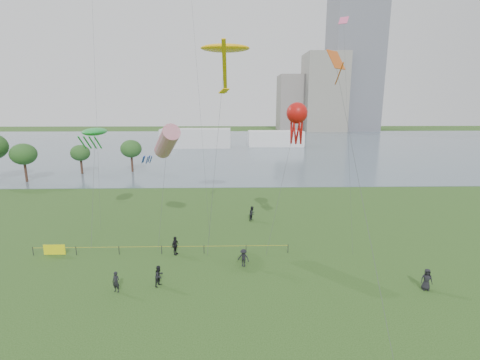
{
  "coord_description": "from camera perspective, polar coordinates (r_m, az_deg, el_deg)",
  "views": [
    {
      "loc": [
        -0.67,
        -16.92,
        13.97
      ],
      "look_at": [
        0.0,
        10.0,
        8.0
      ],
      "focal_mm": 26.0,
      "sensor_mm": 36.0,
      "label": 1
    }
  ],
  "objects": [
    {
      "name": "ground_plane",
      "position": [
        21.96,
        0.73,
        -27.02
      ],
      "size": [
        400.0,
        400.0,
        0.0
      ],
      "primitive_type": "plane",
      "color": "#1F3E13"
    },
    {
      "name": "lake",
      "position": [
        117.75,
        -1.09,
        5.7
      ],
      "size": [
        400.0,
        120.0,
        0.08
      ],
      "primitive_type": "cube",
      "color": "slate",
      "rests_on": "ground_plane"
    },
    {
      "name": "tower",
      "position": [
        200.6,
        18.65,
        25.17
      ],
      "size": [
        24.0,
        24.0,
        120.0
      ],
      "primitive_type": "cube",
      "color": "slate",
      "rests_on": "ground_plane"
    },
    {
      "name": "building_mid",
      "position": [
        184.98,
        13.59,
        13.73
      ],
      "size": [
        20.0,
        20.0,
        38.0
      ],
      "primitive_type": "cube",
      "color": "gray",
      "rests_on": "ground_plane"
    },
    {
      "name": "building_low",
      "position": [
        187.79,
        8.8,
        12.37
      ],
      "size": [
        16.0,
        18.0,
        28.0
      ],
      "primitive_type": "cube",
      "color": "gray",
      "rests_on": "ground_plane"
    },
    {
      "name": "pavilion_left",
      "position": [
        113.03,
        -7.22,
        6.84
      ],
      "size": [
        22.0,
        8.0,
        6.0
      ],
      "primitive_type": "cube",
      "color": "silver",
      "rests_on": "ground_plane"
    },
    {
      "name": "pavilion_right",
      "position": [
        116.42,
        5.86,
        6.79
      ],
      "size": [
        18.0,
        7.0,
        5.0
      ],
      "primitive_type": "cube",
      "color": "white",
      "rests_on": "ground_plane"
    },
    {
      "name": "trees",
      "position": [
        74.72,
        -29.92,
        4.33
      ],
      "size": [
        27.27,
        13.54,
        8.76
      ],
      "color": "#39231A",
      "rests_on": "ground_plane"
    },
    {
      "name": "fence",
      "position": [
        35.91,
        -22.53,
        -10.44
      ],
      "size": [
        24.07,
        0.07,
        1.05
      ],
      "color": "black",
      "rests_on": "ground_plane"
    },
    {
      "name": "spectator_a",
      "position": [
        28.73,
        -13.12,
        -15.06
      ],
      "size": [
        0.95,
        1.02,
        1.67
      ],
      "primitive_type": "imported",
      "rotation": [
        0.0,
        0.0,
        1.06
      ],
      "color": "black",
      "rests_on": "ground_plane"
    },
    {
      "name": "spectator_b",
      "position": [
        30.99,
        0.57,
        -12.65
      ],
      "size": [
        1.19,
        0.95,
        1.6
      ],
      "primitive_type": "imported",
      "rotation": [
        0.0,
        0.0,
        -0.4
      ],
      "color": "black",
      "rests_on": "ground_plane"
    },
    {
      "name": "spectator_c",
      "position": [
        33.73,
        -10.6,
        -10.54
      ],
      "size": [
        0.83,
        1.13,
        1.78
      ],
      "primitive_type": "imported",
      "rotation": [
        0.0,
        0.0,
        1.14
      ],
      "color": "black",
      "rests_on": "ground_plane"
    },
    {
      "name": "spectator_d",
      "position": [
        30.96,
        28.29,
        -14.17
      ],
      "size": [
        0.93,
        0.7,
        1.7
      ],
      "primitive_type": "imported",
      "rotation": [
        0.0,
        0.0,
        -0.21
      ],
      "color": "black",
      "rests_on": "ground_plane"
    },
    {
      "name": "spectator_f",
      "position": [
        28.81,
        -19.68,
        -15.48
      ],
      "size": [
        0.68,
        0.55,
        1.62
      ],
      "primitive_type": "imported",
      "rotation": [
        0.0,
        0.0,
        -0.31
      ],
      "color": "black",
      "rests_on": "ground_plane"
    },
    {
      "name": "spectator_g",
      "position": [
        42.26,
        2.02,
        -5.52
      ],
      "size": [
        1.03,
        1.1,
        1.81
      ],
      "primitive_type": "imported",
      "rotation": [
        0.0,
        0.0,
        1.04
      ],
      "color": "black",
      "rests_on": "ground_plane"
    },
    {
      "name": "kite_stingray",
      "position": [
        37.76,
        -2.46,
        20.72
      ],
      "size": [
        5.05,
        10.05,
        19.85
      ],
      "rotation": [
        0.0,
        0.0,
        -0.34
      ],
      "color": "#3F3F42"
    },
    {
      "name": "kite_windsock",
      "position": [
        35.48,
        -11.94,
        6.16
      ],
      "size": [
        4.23,
        5.58,
        12.12
      ],
      "rotation": [
        0.0,
        0.0,
        0.39
      ],
      "color": "#3F3F42"
    },
    {
      "name": "kite_creature",
      "position": [
        41.15,
        -22.74,
        7.28
      ],
      "size": [
        2.31,
        8.23,
        11.35
      ],
      "rotation": [
        0.0,
        0.0,
        0.02
      ],
      "color": "#3F3F42"
    },
    {
      "name": "kite_octopus",
      "position": [
        33.74,
        9.32,
        10.63
      ],
      "size": [
        3.97,
        3.72,
        14.06
      ],
      "rotation": [
        0.0,
        0.0,
        -0.02
      ],
      "color": "#3F3F42"
    },
    {
      "name": "kite_delta",
      "position": [
        25.49,
        15.85,
        16.71
      ],
      "size": [
        1.88,
        11.3,
        17.53
      ],
      "rotation": [
        0.0,
        0.0,
        -0.39
      ],
      "color": "#3F3F42"
    }
  ]
}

